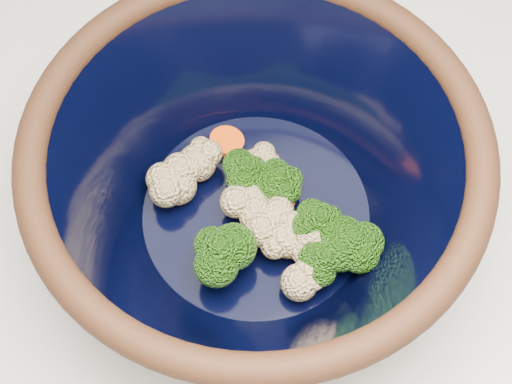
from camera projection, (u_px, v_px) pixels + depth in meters
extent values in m
cylinder|color=black|center=(256.00, 226.00, 0.61)|extent=(0.20, 0.20, 0.01)
torus|color=black|center=(256.00, 146.00, 0.50)|extent=(0.34, 0.34, 0.02)
cylinder|color=black|center=(256.00, 213.00, 0.59)|extent=(0.19, 0.19, 0.00)
cylinder|color=#608442|center=(348.00, 254.00, 0.56)|extent=(0.01, 0.01, 0.02)
ellipsoid|color=#367115|center=(352.00, 241.00, 0.54)|extent=(0.04, 0.04, 0.04)
cylinder|color=#608442|center=(222.00, 263.00, 0.56)|extent=(0.01, 0.01, 0.02)
ellipsoid|color=#367115|center=(221.00, 250.00, 0.53)|extent=(0.05, 0.05, 0.04)
cylinder|color=#608442|center=(246.00, 181.00, 0.59)|extent=(0.01, 0.01, 0.02)
ellipsoid|color=#367115|center=(246.00, 168.00, 0.57)|extent=(0.04, 0.04, 0.03)
cylinder|color=#608442|center=(323.00, 270.00, 0.55)|extent=(0.01, 0.01, 0.02)
ellipsoid|color=#367115|center=(326.00, 260.00, 0.54)|extent=(0.04, 0.04, 0.03)
cylinder|color=#608442|center=(316.00, 232.00, 0.57)|extent=(0.01, 0.01, 0.02)
ellipsoid|color=#367115|center=(319.00, 219.00, 0.55)|extent=(0.04, 0.04, 0.03)
cylinder|color=#608442|center=(280.00, 191.00, 0.59)|extent=(0.01, 0.01, 0.02)
ellipsoid|color=#367115|center=(280.00, 179.00, 0.57)|extent=(0.04, 0.04, 0.03)
sphere|color=beige|center=(257.00, 202.00, 0.58)|extent=(0.03, 0.03, 0.03)
sphere|color=beige|center=(272.00, 185.00, 0.58)|extent=(0.03, 0.03, 0.03)
sphere|color=beige|center=(275.00, 237.00, 0.56)|extent=(0.03, 0.03, 0.03)
sphere|color=beige|center=(257.00, 165.00, 0.59)|extent=(0.03, 0.03, 0.03)
sphere|color=beige|center=(289.00, 240.00, 0.56)|extent=(0.03, 0.03, 0.03)
sphere|color=beige|center=(299.00, 242.00, 0.56)|extent=(0.03, 0.03, 0.03)
sphere|color=beige|center=(197.00, 163.00, 0.59)|extent=(0.03, 0.03, 0.03)
sphere|color=beige|center=(177.00, 186.00, 0.58)|extent=(0.03, 0.03, 0.03)
sphere|color=beige|center=(299.00, 282.00, 0.54)|extent=(0.03, 0.03, 0.03)
sphere|color=beige|center=(295.00, 236.00, 0.56)|extent=(0.03, 0.03, 0.03)
sphere|color=beige|center=(250.00, 202.00, 0.57)|extent=(0.03, 0.03, 0.03)
sphere|color=beige|center=(266.00, 221.00, 0.57)|extent=(0.03, 0.03, 0.03)
cylinder|color=#FA4B0A|center=(227.00, 141.00, 0.61)|extent=(0.03, 0.03, 0.01)
cylinder|color=#FA4B0A|center=(252.00, 200.00, 0.59)|extent=(0.03, 0.03, 0.01)
cylinder|color=#FA4B0A|center=(257.00, 166.00, 0.60)|extent=(0.03, 0.03, 0.01)
cylinder|color=#FA4B0A|center=(274.00, 185.00, 0.59)|extent=(0.03, 0.03, 0.01)
cylinder|color=#FA4B0A|center=(278.00, 200.00, 0.59)|extent=(0.03, 0.03, 0.01)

